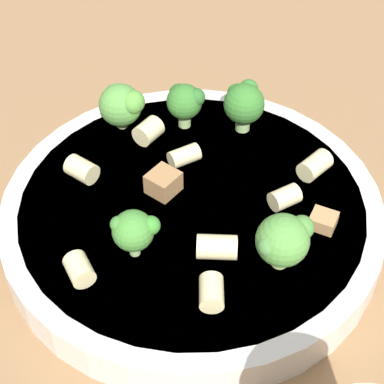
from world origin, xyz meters
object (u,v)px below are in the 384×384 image
(rigatoni_2, at_px, (148,131))
(chicken_chunk_1, at_px, (163,183))
(rigatoni_3, at_px, (316,168))
(broccoli_floret_3, at_px, (122,104))
(rigatoni_6, at_px, (82,170))
(rigatoni_4, at_px, (211,292))
(broccoli_floret_0, at_px, (244,102))
(broccoli_floret_4, at_px, (185,101))
(broccoli_floret_2, at_px, (134,230))
(pasta_bowl, at_px, (192,213))
(rigatoni_5, at_px, (220,246))
(rigatoni_1, at_px, (79,269))
(chicken_chunk_0, at_px, (323,221))
(broccoli_floret_1, at_px, (283,240))
(rigatoni_0, at_px, (285,197))
(rigatoni_7, at_px, (184,156))

(rigatoni_2, relative_size, chicken_chunk_1, 0.95)
(rigatoni_3, relative_size, chicken_chunk_1, 1.17)
(broccoli_floret_3, distance_m, rigatoni_6, 0.07)
(broccoli_floret_3, xyz_separation_m, rigatoni_4, (-0.19, -0.01, -0.02))
(broccoli_floret_0, bearing_deg, broccoli_floret_4, 67.28)
(broccoli_floret_2, height_order, broccoli_floret_4, broccoli_floret_4)
(pasta_bowl, distance_m, rigatoni_5, 0.06)
(broccoli_floret_3, relative_size, rigatoni_3, 1.55)
(rigatoni_1, bearing_deg, chicken_chunk_1, -50.81)
(broccoli_floret_2, distance_m, chicken_chunk_0, 0.13)
(broccoli_floret_1, relative_size, rigatoni_0, 1.97)
(broccoli_floret_1, distance_m, broccoli_floret_3, 0.18)
(rigatoni_6, bearing_deg, rigatoni_7, -95.62)
(rigatoni_5, bearing_deg, rigatoni_6, 35.21)
(broccoli_floret_1, height_order, rigatoni_6, broccoli_floret_1)
(broccoli_floret_1, xyz_separation_m, broccoli_floret_4, (0.16, 0.02, 0.00))
(pasta_bowl, relative_size, broccoli_floret_4, 7.26)
(pasta_bowl, bearing_deg, broccoli_floret_4, -14.47)
(broccoli_floret_2, bearing_deg, broccoli_floret_3, -10.62)
(rigatoni_4, xyz_separation_m, rigatoni_6, (0.14, 0.06, 0.00))
(pasta_bowl, distance_m, broccoli_floret_0, 0.10)
(rigatoni_1, height_order, rigatoni_5, same)
(broccoli_floret_4, bearing_deg, broccoli_floret_1, -174.62)
(broccoli_floret_0, height_order, broccoli_floret_3, broccoli_floret_0)
(broccoli_floret_1, bearing_deg, broccoli_floret_0, -11.35)
(broccoli_floret_2, height_order, chicken_chunk_0, broccoli_floret_2)
(pasta_bowl, relative_size, chicken_chunk_1, 13.07)
(chicken_chunk_0, bearing_deg, rigatoni_5, 91.57)
(pasta_bowl, relative_size, chicken_chunk_0, 15.72)
(rigatoni_4, height_order, rigatoni_6, same)
(broccoli_floret_1, height_order, rigatoni_3, broccoli_floret_1)
(broccoli_floret_0, height_order, rigatoni_5, broccoli_floret_0)
(pasta_bowl, height_order, broccoli_floret_3, broccoli_floret_3)
(chicken_chunk_1, bearing_deg, rigatoni_4, -179.54)
(rigatoni_7, bearing_deg, rigatoni_5, 176.82)
(rigatoni_1, distance_m, rigatoni_7, 0.13)
(rigatoni_0, height_order, rigatoni_3, rigatoni_3)
(broccoli_floret_1, relative_size, rigatoni_1, 2.00)
(broccoli_floret_0, bearing_deg, rigatoni_0, 177.70)
(broccoli_floret_3, xyz_separation_m, chicken_chunk_1, (-0.08, -0.01, -0.01))
(broccoli_floret_0, height_order, rigatoni_4, broccoli_floret_0)
(rigatoni_1, xyz_separation_m, rigatoni_3, (0.04, -0.19, 0.00))
(broccoli_floret_4, bearing_deg, pasta_bowl, 165.53)
(rigatoni_5, bearing_deg, broccoli_floret_4, -8.19)
(broccoli_floret_3, bearing_deg, rigatoni_4, -176.85)
(broccoli_floret_4, height_order, chicken_chunk_1, broccoli_floret_4)
(broccoli_floret_2, distance_m, rigatoni_7, 0.10)
(broccoli_floret_1, relative_size, broccoli_floret_2, 1.13)
(chicken_chunk_0, distance_m, chicken_chunk_1, 0.12)
(broccoli_floret_0, height_order, rigatoni_3, broccoli_floret_0)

